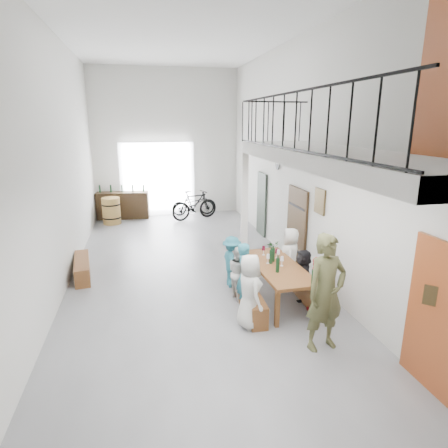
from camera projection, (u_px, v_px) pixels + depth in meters
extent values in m
plane|color=slate|center=(188.00, 270.00, 9.31)|extent=(12.00, 12.00, 0.00)
plane|color=silver|center=(167.00, 143.00, 14.23)|extent=(5.50, 0.00, 5.50)
plane|color=silver|center=(276.00, 229.00, 2.93)|extent=(5.50, 0.00, 5.50)
plane|color=silver|center=(57.00, 161.00, 8.00)|extent=(0.00, 12.00, 12.00)
plane|color=silver|center=(297.00, 156.00, 9.15)|extent=(0.00, 12.00, 12.00)
plane|color=white|center=(182.00, 26.00, 7.85)|extent=(12.00, 12.00, 0.00)
cube|color=white|center=(158.00, 179.00, 14.44)|extent=(2.80, 0.08, 2.80)
cube|color=brown|center=(434.00, 317.00, 4.98)|extent=(0.06, 0.95, 2.10)
cube|color=#3A2713|center=(296.00, 228.00, 9.32)|extent=(0.06, 1.10, 2.00)
cube|color=#29322A|center=(262.00, 204.00, 11.96)|extent=(0.06, 0.80, 2.00)
cube|color=brown|center=(447.00, 75.00, 4.54)|extent=(0.06, 0.90, 1.95)
cube|color=#403219|center=(320.00, 201.00, 8.05)|extent=(0.04, 0.45, 0.55)
cylinder|color=white|center=(278.00, 165.00, 10.36)|extent=(0.04, 0.28, 0.28)
cube|color=silver|center=(335.00, 158.00, 5.91)|extent=(1.50, 5.60, 0.25)
cube|color=black|center=(295.00, 92.00, 5.50)|extent=(0.03, 5.60, 0.03)
cube|color=black|center=(292.00, 149.00, 5.72)|extent=(0.03, 5.60, 0.03)
cube|color=black|center=(276.00, 102.00, 8.27)|extent=(1.50, 0.03, 0.03)
cube|color=silver|center=(244.00, 215.00, 8.77)|extent=(0.14, 0.14, 2.88)
cube|color=brown|center=(278.00, 267.00, 7.45)|extent=(0.93, 2.14, 0.06)
cube|color=brown|center=(277.00, 308.00, 6.62)|extent=(0.08, 0.08, 0.73)
cube|color=brown|center=(315.00, 304.00, 6.79)|extent=(0.08, 0.08, 0.73)
cube|color=brown|center=(246.00, 270.00, 8.32)|extent=(0.08, 0.08, 0.73)
cube|color=brown|center=(277.00, 267.00, 8.49)|extent=(0.08, 0.08, 0.73)
cube|color=brown|center=(248.00, 297.00, 7.38)|extent=(0.38, 1.88, 0.43)
cube|color=brown|center=(306.00, 291.00, 7.68)|extent=(0.28, 1.78, 0.41)
cylinder|color=black|center=(278.00, 264.00, 7.07)|extent=(0.07, 0.07, 0.35)
cylinder|color=black|center=(271.00, 255.00, 7.51)|extent=(0.07, 0.07, 0.35)
cylinder|color=black|center=(273.00, 253.00, 7.62)|extent=(0.07, 0.07, 0.35)
cube|color=brown|center=(82.00, 268.00, 8.85)|extent=(0.52, 1.53, 0.42)
cylinder|color=olive|center=(111.00, 211.00, 13.36)|extent=(0.63, 0.63, 0.95)
cylinder|color=black|center=(112.00, 217.00, 13.42)|extent=(0.65, 0.65, 0.05)
cylinder|color=black|center=(111.00, 204.00, 13.30)|extent=(0.65, 0.65, 0.05)
cube|color=#3A2713|center=(123.00, 205.00, 14.13)|extent=(1.95, 0.71, 1.00)
cylinder|color=black|center=(100.00, 189.00, 13.88)|extent=(0.06, 0.06, 0.28)
cylinder|color=black|center=(111.00, 189.00, 13.92)|extent=(0.06, 0.06, 0.28)
cylinder|color=black|center=(122.00, 188.00, 13.99)|extent=(0.06, 0.06, 0.28)
cylinder|color=black|center=(133.00, 188.00, 13.98)|extent=(0.06, 0.06, 0.28)
cylinder|color=black|center=(144.00, 188.00, 14.00)|extent=(0.06, 0.06, 0.28)
imported|color=silver|center=(249.00, 291.00, 6.57)|extent=(0.52, 0.72, 1.36)
imported|color=#277082|center=(245.00, 276.00, 7.25)|extent=(0.37, 0.52, 1.34)
imported|color=silver|center=(239.00, 272.00, 7.69)|extent=(0.53, 0.62, 1.12)
imported|color=#277082|center=(232.00, 262.00, 8.23)|extent=(0.51, 0.79, 1.16)
imported|color=#A51C23|center=(316.00, 285.00, 7.09)|extent=(0.43, 0.71, 1.13)
imported|color=black|center=(303.00, 275.00, 7.64)|extent=(0.66, 1.04, 1.08)
imported|color=silver|center=(290.00, 256.00, 8.33)|extent=(0.60, 0.74, 1.31)
imported|color=#4C4D2B|center=(326.00, 293.00, 5.87)|extent=(0.77, 0.58, 1.92)
imported|color=#1C491C|center=(272.00, 247.00, 10.41)|extent=(0.42, 0.40, 0.37)
imported|color=black|center=(193.00, 204.00, 14.65)|extent=(1.65, 0.60, 0.87)
imported|color=black|center=(195.00, 205.00, 13.96)|extent=(1.90, 1.08, 1.10)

